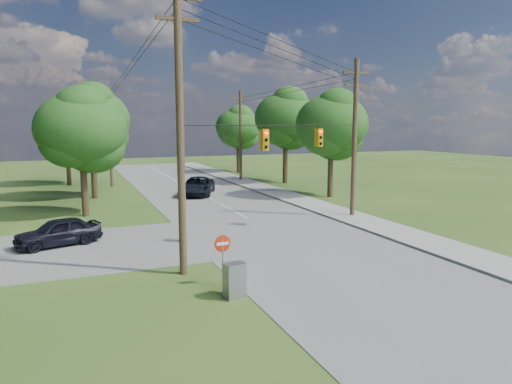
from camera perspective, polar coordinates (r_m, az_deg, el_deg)
name	(u,v)px	position (r m, az deg, el deg)	size (l,w,h in m)	color
ground	(286,264)	(20.87, 3.78, -8.97)	(140.00, 140.00, 0.00)	#2E4D19
main_road	(279,235)	(26.04, 2.93, -5.40)	(10.00, 100.00, 0.03)	gray
sidewalk_east	(377,225)	(29.44, 14.86, -3.96)	(2.60, 100.00, 0.12)	#A09E95
pole_sw	(180,125)	(18.76, -9.47, 8.30)	(2.00, 0.32, 12.00)	brown
pole_ne	(355,136)	(31.34, 12.21, 6.84)	(2.00, 0.32, 10.50)	brown
pole_north_e	(241,135)	(51.05, -1.94, 7.19)	(2.00, 0.32, 10.00)	brown
pole_north_w	(110,136)	(48.05, -17.80, 6.71)	(2.00, 0.32, 10.00)	brown
power_lines	(232,80)	(31.30, -3.03, 13.77)	(13.93, 29.62, 4.93)	black
traffic_signals	(294,138)	(25.03, 4.74, 6.71)	(4.91, 3.27, 1.05)	#CB970B
tree_w_near	(81,129)	(32.90, -21.03, 7.34)	(6.00, 6.00, 8.40)	#483724
tree_w_mid	(91,120)	(40.93, -19.93, 8.42)	(6.40, 6.40, 9.22)	#483724
tree_w_far	(66,124)	(50.89, -22.66, 7.81)	(6.00, 6.00, 8.73)	#483724
tree_e_near	(332,124)	(39.74, 9.42, 8.34)	(6.20, 6.20, 8.81)	#483724
tree_e_mid	(286,118)	(48.77, 3.73, 9.20)	(6.60, 6.60, 9.64)	#483724
tree_e_far	(238,127)	(59.45, -2.26, 8.12)	(5.80, 5.80, 8.32)	#483724
car_cross_dark	(58,232)	(25.72, -23.49, -4.58)	(1.71, 4.24, 1.45)	black
car_main_north	(197,186)	(40.84, -7.35, 0.74)	(2.62, 5.69, 1.58)	black
control_cabinet	(235,280)	(16.81, -2.70, -10.99)	(0.72, 0.52, 1.30)	gray
do_not_enter_sign	(223,248)	(17.80, -4.21, -7.03)	(0.67, 0.11, 2.02)	gray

